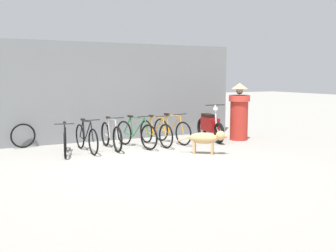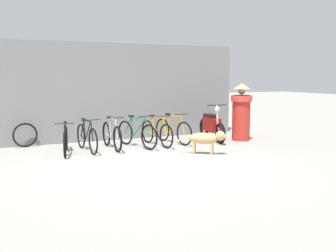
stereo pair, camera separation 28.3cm
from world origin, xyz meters
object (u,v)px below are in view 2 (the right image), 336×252
bicycle_2 (112,135)px  bicycle_4 (157,133)px  stray_dog (206,138)px  bicycle_5 (173,131)px  motorcycle (212,126)px  bicycle_1 (87,138)px  person_in_robes (241,112)px  bicycle_3 (137,134)px  bicycle_0 (66,140)px  spare_tire_left (25,135)px

bicycle_2 → bicycle_4: (1.26, -0.05, -0.00)m
bicycle_2 → stray_dog: size_ratio=1.68×
bicycle_5 → motorcycle: size_ratio=0.90×
bicycle_1 → bicycle_2: (0.67, 0.06, 0.00)m
bicycle_4 → person_in_robes: size_ratio=0.98×
motorcycle → person_in_robes: person_in_robes is taller
bicycle_5 → stray_dog: 1.79m
bicycle_2 → person_in_robes: person_in_robes is taller
bicycle_3 → bicycle_5: bearing=82.7°
bicycle_1 → bicycle_2: bearing=91.5°
bicycle_1 → person_in_robes: bearing=83.4°
stray_dog → motorcycle: bearing=93.5°
bicycle_1 → bicycle_3: (1.35, 0.00, 0.01)m
bicycle_0 → bicycle_3: size_ratio=0.95×
bicycle_5 → bicycle_1: bearing=-97.7°
bicycle_5 → motorcycle: bearing=74.8°
bicycle_5 → spare_tire_left: bicycle_5 is taller
bicycle_2 → bicycle_3: bicycle_3 is taller
bicycle_0 → bicycle_2: bicycle_2 is taller
bicycle_4 → bicycle_2: bearing=-99.2°
bicycle_1 → stray_dog: (2.55, -1.62, 0.04)m
bicycle_0 → bicycle_5: (3.05, 0.22, 0.03)m
motorcycle → person_in_robes: size_ratio=1.09×
bicycle_5 → motorcycle: (1.24, -0.08, 0.08)m
bicycle_1 → bicycle_2: size_ratio=0.99×
stray_dog → spare_tire_left: (-3.91, 2.89, -0.06)m
bicycle_0 → bicycle_1: size_ratio=0.97×
bicycle_2 → bicycle_4: size_ratio=1.01×
person_in_robes → bicycle_1: bearing=-16.2°
bicycle_3 → bicycle_5: 1.17m
bicycle_2 → bicycle_4: bicycle_2 is taller
bicycle_0 → motorcycle: size_ratio=0.88×
stray_dog → bicycle_5: bearing=129.7°
bicycle_2 → motorcycle: (3.08, 0.03, 0.08)m
motorcycle → bicycle_3: bearing=-79.0°
bicycle_0 → bicycle_1: bearing=107.7°
bicycle_2 → spare_tire_left: 2.36m
spare_tire_left → person_in_robes: bearing=-14.1°
bicycle_2 → motorcycle: motorcycle is taller
bicycle_4 → motorcycle: size_ratio=0.90×
bicycle_3 → motorcycle: bearing=76.7°
bicycle_2 → bicycle_5: 1.84m
bicycle_3 → person_in_robes: person_in_robes is taller
bicycle_1 → spare_tire_left: 1.86m
bicycle_3 → bicycle_1: bearing=-105.4°
bicycle_0 → bicycle_5: bearing=106.6°
bicycle_2 → bicycle_0: bearing=-84.3°
person_in_robes → motorcycle: bearing=-34.5°
bicycle_5 → motorcycle: 1.24m
bicycle_0 → motorcycle: motorcycle is taller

